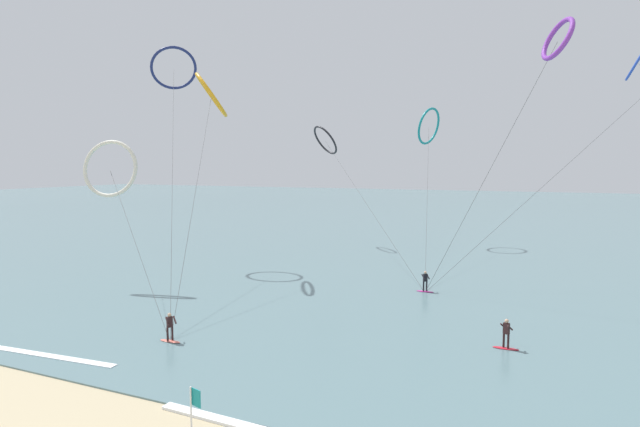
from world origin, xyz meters
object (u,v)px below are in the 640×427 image
(surfer_magenta, at_px, (425,283))
(beach_flag, at_px, (193,415))
(kite_cobalt, at_px, (638,61))
(kite_charcoal, at_px, (325,140))
(surfer_crimson, at_px, (506,336))
(kite_teal, at_px, (429,126))
(kite_navy, at_px, (174,68))
(kite_violet, at_px, (558,40))
(kite_amber, at_px, (211,95))
(surfer_coral, at_px, (170,329))
(kite_ivory, at_px, (110,169))

(surfer_magenta, height_order, beach_flag, beach_flag)
(kite_cobalt, height_order, kite_charcoal, kite_cobalt)
(surfer_crimson, distance_m, kite_teal, 41.97)
(kite_teal, height_order, kite_charcoal, kite_teal)
(kite_navy, relative_size, kite_violet, 1.16)
(surfer_crimson, bearing_deg, surfer_magenta, 150.93)
(surfer_magenta, distance_m, kite_cobalt, 36.55)
(surfer_crimson, height_order, kite_navy, kite_navy)
(surfer_magenta, bearing_deg, kite_charcoal, -88.20)
(kite_cobalt, relative_size, kite_violet, 2.23)
(surfer_crimson, relative_size, beach_flag, 0.58)
(kite_amber, relative_size, beach_flag, 6.99)
(surfer_coral, height_order, surfer_magenta, same)
(kite_cobalt, relative_size, kite_charcoal, 1.97)
(kite_teal, bearing_deg, kite_ivory, -11.67)
(kite_navy, bearing_deg, kite_amber, 110.45)
(surfer_magenta, relative_size, surfer_crimson, 1.00)
(surfer_magenta, relative_size, kite_violet, 0.08)
(kite_teal, bearing_deg, surfer_magenta, 29.44)
(surfer_crimson, height_order, beach_flag, beach_flag)
(surfer_magenta, distance_m, kite_ivory, 27.84)
(kite_navy, relative_size, kite_charcoal, 1.02)
(surfer_coral, height_order, kite_amber, kite_amber)
(kite_amber, height_order, kite_violet, kite_violet)
(beach_flag, bearing_deg, surfer_coral, 133.27)
(surfer_coral, relative_size, beach_flag, 0.58)
(surfer_crimson, xyz_separation_m, kite_ivory, (-31.82, 2.96, 9.17))
(kite_navy, height_order, kite_teal, kite_navy)
(kite_teal, xyz_separation_m, beach_flag, (3.26, -53.58, -13.40))
(surfer_coral, xyz_separation_m, kite_violet, (20.08, 16.63, 18.07))
(kite_ivory, bearing_deg, kite_cobalt, 22.56)
(beach_flag, bearing_deg, kite_cobalt, 69.40)
(kite_ivory, bearing_deg, kite_charcoal, 60.29)
(surfer_magenta, xyz_separation_m, beach_flag, (-2.07, -27.20, 1.12))
(kite_amber, distance_m, kite_cobalt, 45.34)
(surfer_coral, bearing_deg, kite_violet, 162.03)
(surfer_coral, distance_m, surfer_crimson, 19.09)
(kite_amber, bearing_deg, kite_navy, 32.08)
(surfer_crimson, relative_size, kite_ivory, 0.10)
(surfer_coral, xyz_separation_m, kite_ivory, (-13.88, 9.48, 9.17))
(kite_violet, bearing_deg, kite_amber, -121.36)
(kite_navy, height_order, beach_flag, kite_navy)
(surfer_coral, xyz_separation_m, kite_cobalt, (28.51, 42.19, 20.70))
(kite_violet, height_order, kite_ivory, kite_violet)
(kite_violet, bearing_deg, surfer_magenta, -125.72)
(kite_teal, height_order, kite_violet, kite_violet)
(kite_cobalt, bearing_deg, kite_charcoal, -81.01)
(kite_navy, bearing_deg, surfer_coral, 83.99)
(kite_violet, relative_size, beach_flag, 7.00)
(surfer_coral, bearing_deg, kite_ivory, -91.93)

